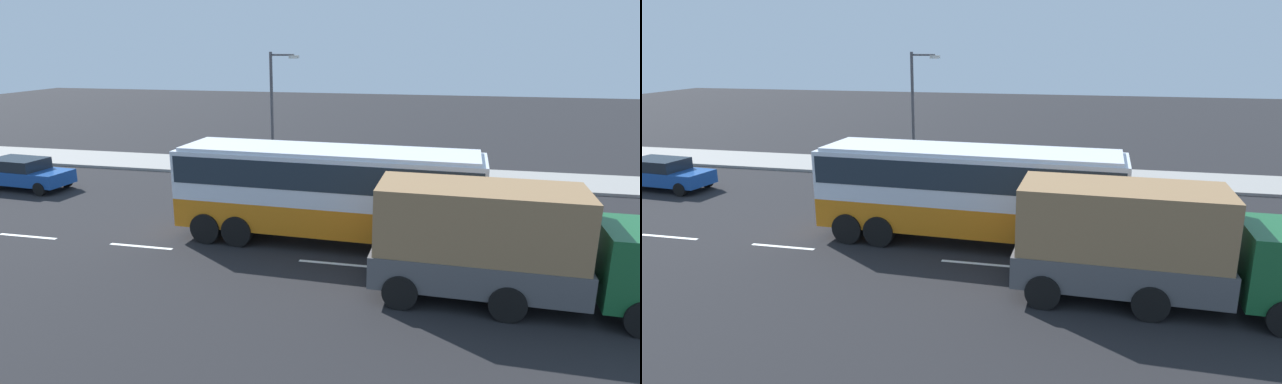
{
  "view_description": "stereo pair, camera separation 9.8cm",
  "coord_description": "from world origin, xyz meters",
  "views": [
    {
      "loc": [
        2.61,
        -18.84,
        6.87
      ],
      "look_at": [
        -1.45,
        -1.01,
        1.87
      ],
      "focal_mm": 30.3,
      "sensor_mm": 36.0,
      "label": 1
    },
    {
      "loc": [
        2.51,
        -18.86,
        6.87
      ],
      "look_at": [
        -1.45,
        -1.01,
        1.87
      ],
      "focal_mm": 30.3,
      "sensor_mm": 36.0,
      "label": 2
    }
  ],
  "objects": [
    {
      "name": "lane_centreline",
      "position": [
        1.74,
        -2.85,
        0.0
      ],
      "size": [
        41.69,
        0.16,
        0.01
      ],
      "color": "white",
      "rests_on": "ground_plane"
    },
    {
      "name": "cargo_truck",
      "position": [
        4.48,
        -4.39,
        1.71
      ],
      "size": [
        7.75,
        2.82,
        3.23
      ],
      "rotation": [
        0.0,
        0.0,
        -0.03
      ],
      "color": "#19592D",
      "rests_on": "ground_plane"
    },
    {
      "name": "car_blue_saloon",
      "position": [
        -17.36,
        3.08,
        0.8
      ],
      "size": [
        4.74,
        2.23,
        1.51
      ],
      "rotation": [
        0.0,
        0.0,
        -0.08
      ],
      "color": "#194799",
      "rests_on": "ground_plane"
    },
    {
      "name": "pedestrian_near_curb",
      "position": [
        -4.19,
        9.13,
        1.04
      ],
      "size": [
        0.32,
        0.32,
        1.56
      ],
      "rotation": [
        0.0,
        0.0,
        1.83
      ],
      "color": "black",
      "rests_on": "sidewalk_curb"
    },
    {
      "name": "sidewalk_curb",
      "position": [
        0.0,
        9.9,
        0.07
      ],
      "size": [
        80.0,
        4.0,
        0.15
      ],
      "primitive_type": "cube",
      "color": "gray",
      "rests_on": "ground_plane"
    },
    {
      "name": "coach_bus",
      "position": [
        -1.24,
        -0.89,
        2.11
      ],
      "size": [
        10.78,
        3.1,
        3.4
      ],
      "rotation": [
        0.0,
        0.0,
        -0.04
      ],
      "color": "orange",
      "rests_on": "ground_plane"
    },
    {
      "name": "street_lamp",
      "position": [
        -6.05,
        8.44,
        3.82
      ],
      "size": [
        1.58,
        0.24,
        6.37
      ],
      "color": "#47474C",
      "rests_on": "sidewalk_curb"
    },
    {
      "name": "ground_plane",
      "position": [
        0.0,
        0.0,
        0.0
      ],
      "size": [
        120.0,
        120.0,
        0.0
      ],
      "primitive_type": "plane",
      "color": "black"
    }
  ]
}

